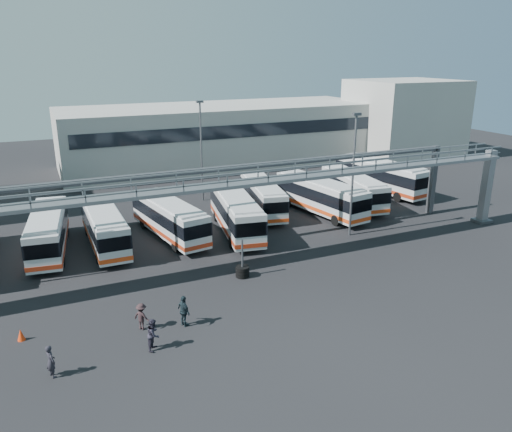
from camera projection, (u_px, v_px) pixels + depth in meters
name	position (u px, v px, depth m)	size (l,w,h in m)	color
ground	(253.00, 297.00, 31.45)	(140.00, 140.00, 0.00)	black
gantry	(219.00, 191.00, 34.82)	(51.40, 5.15, 7.10)	gray
warehouse	(221.00, 135.00, 67.81)	(42.00, 14.00, 8.00)	#9E9E99
building_right	(404.00, 119.00, 72.22)	(14.00, 12.00, 11.00)	#B2B2AD
light_pole_mid	(353.00, 169.00, 40.38)	(0.70, 0.35, 10.21)	#4C4F54
light_pole_back	(201.00, 146.00, 50.29)	(0.70, 0.35, 10.21)	#4C4F54
bus_2	(48.00, 231.00, 38.11)	(3.60, 10.58, 3.15)	silver
bus_3	(104.00, 226.00, 39.18)	(2.46, 10.27, 3.11)	silver
bus_4	(169.00, 217.00, 41.19)	(4.13, 10.60, 3.14)	silver
bus_5	(236.00, 212.00, 42.22)	(4.34, 11.24, 3.33)	silver
bus_6	(263.00, 196.00, 47.63)	(4.22, 10.30, 3.05)	silver
bus_7	(320.00, 195.00, 47.21)	(4.26, 11.10, 3.29)	silver
bus_8	(353.00, 188.00, 50.12)	(3.61, 10.50, 3.12)	silver
bus_9	(380.00, 175.00, 54.46)	(4.51, 11.78, 3.49)	silver
pedestrian_a	(51.00, 361.00, 23.52)	(0.61, 0.40, 1.68)	#222028
pedestrian_b	(154.00, 334.00, 25.71)	(0.84, 0.66, 1.74)	#25222F
pedestrian_c	(142.00, 317.00, 27.62)	(1.01, 0.58, 1.56)	black
pedestrian_d	(184.00, 311.00, 27.91)	(1.08, 0.45, 1.84)	#19272D
cone_right	(21.00, 335.00, 26.67)	(0.41, 0.41, 0.65)	#F0370D
tire_stack	(242.00, 271.00, 34.21)	(0.95, 0.95, 2.72)	black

